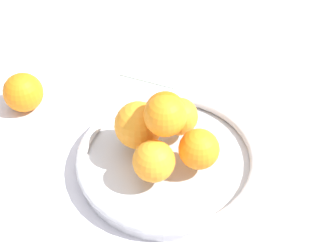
% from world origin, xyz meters
% --- Properties ---
extents(ground_plane, '(4.00, 4.00, 0.00)m').
position_xyz_m(ground_plane, '(0.00, 0.00, 0.00)').
color(ground_plane, silver).
extents(fruit_bowl, '(0.32, 0.32, 0.04)m').
position_xyz_m(fruit_bowl, '(0.00, 0.00, 0.02)').
color(fruit_bowl, silver).
rests_on(fruit_bowl, ground_plane).
extents(orange_pile, '(0.18, 0.19, 0.13)m').
position_xyz_m(orange_pile, '(-0.00, 0.01, 0.09)').
color(orange_pile, orange).
rests_on(orange_pile, fruit_bowl).
extents(stray_orange, '(0.08, 0.08, 0.08)m').
position_xyz_m(stray_orange, '(-0.04, 0.33, 0.04)').
color(stray_orange, orange).
rests_on(stray_orange, ground_plane).
extents(napkin_folded, '(0.16, 0.16, 0.01)m').
position_xyz_m(napkin_folded, '(0.23, 0.20, 0.00)').
color(napkin_folded, silver).
rests_on(napkin_folded, ground_plane).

